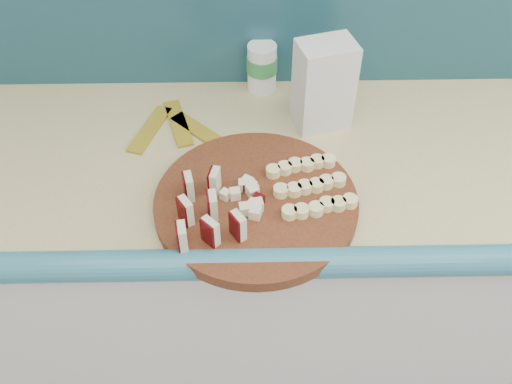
{
  "coord_description": "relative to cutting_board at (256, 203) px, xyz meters",
  "views": [
    {
      "loc": [
        -0.19,
        0.56,
        1.76
      ],
      "look_at": [
        -0.18,
        1.34,
        0.96
      ],
      "focal_mm": 40.0,
      "sensor_mm": 36.0,
      "label": 1
    }
  ],
  "objects": [
    {
      "name": "apple_chunks",
      "position": [
        -0.03,
        -0.01,
        0.02
      ],
      "size": [
        0.07,
        0.07,
        0.02
      ],
      "color": "#F5EDC4",
      "rests_on": "cutting_board"
    },
    {
      "name": "apple_wedges",
      "position": [
        -0.1,
        -0.05,
        0.04
      ],
      "size": [
        0.13,
        0.18,
        0.06
      ],
      "color": "beige",
      "rests_on": "cutting_board"
    },
    {
      "name": "banana_peel",
      "position": [
        -0.18,
        0.25,
        -0.01
      ],
      "size": [
        0.24,
        0.2,
        0.01
      ],
      "rotation": [
        0.0,
        0.0,
        0.11
      ],
      "color": "#AF9721",
      "rests_on": "kitchen_counter"
    },
    {
      "name": "kitchen_counter",
      "position": [
        0.28,
        0.16,
        -0.47
      ],
      "size": [
        2.2,
        0.63,
        0.91
      ],
      "color": "white",
      "rests_on": "ground"
    },
    {
      "name": "canister",
      "position": [
        0.02,
        0.41,
        0.05
      ],
      "size": [
        0.07,
        0.07,
        0.12
      ],
      "rotation": [
        0.0,
        0.0,
        0.06
      ],
      "color": "white",
      "rests_on": "kitchen_counter"
    },
    {
      "name": "flour_bag",
      "position": [
        0.16,
        0.27,
        0.09
      ],
      "size": [
        0.14,
        0.12,
        0.21
      ],
      "primitive_type": "cube",
      "rotation": [
        0.0,
        0.0,
        0.28
      ],
      "color": "silver",
      "rests_on": "kitchen_counter"
    },
    {
      "name": "cutting_board",
      "position": [
        0.0,
        0.0,
        0.0
      ],
      "size": [
        0.5,
        0.5,
        0.03
      ],
      "primitive_type": "cylinder",
      "rotation": [
        0.0,
        0.0,
        0.24
      ],
      "color": "#4B1E10",
      "rests_on": "kitchen_counter"
    },
    {
      "name": "banana_slices",
      "position": [
        0.11,
        0.03,
        0.02
      ],
      "size": [
        0.18,
        0.18,
        0.02
      ],
      "color": "#FDEF9B",
      "rests_on": "cutting_board"
    }
  ]
}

